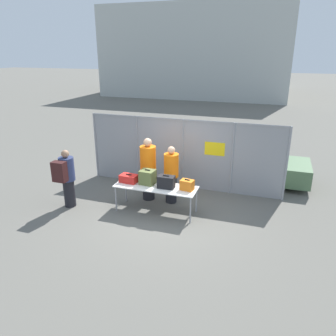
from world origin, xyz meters
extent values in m
plane|color=#605E56|center=(0.00, 0.00, 0.00)|extent=(120.00, 120.00, 0.00)
cylinder|color=gray|center=(-3.03, 1.94, 1.09)|extent=(0.07, 0.07, 2.17)
cylinder|color=gray|center=(-1.51, 1.94, 1.09)|extent=(0.07, 0.07, 2.17)
cylinder|color=gray|center=(0.00, 1.94, 1.09)|extent=(0.07, 0.07, 2.17)
cylinder|color=gray|center=(1.51, 1.94, 1.09)|extent=(0.07, 0.07, 2.17)
cylinder|color=gray|center=(3.03, 1.94, 1.09)|extent=(0.07, 0.07, 2.17)
cube|color=gray|center=(0.00, 1.94, 1.09)|extent=(6.05, 0.01, 2.17)
cube|color=gray|center=(0.00, 1.94, 2.14)|extent=(6.05, 0.04, 0.04)
cube|color=yellow|center=(0.98, 1.93, 1.35)|extent=(0.60, 0.01, 0.40)
cube|color=silver|center=(-0.19, 0.10, 0.72)|extent=(2.18, 0.73, 0.02)
cylinder|color=#99999E|center=(-1.23, -0.21, 0.35)|extent=(0.04, 0.04, 0.70)
cylinder|color=#99999E|center=(0.84, -0.21, 0.35)|extent=(0.04, 0.04, 0.70)
cylinder|color=#99999E|center=(-1.23, 0.41, 0.35)|extent=(0.04, 0.04, 0.70)
cylinder|color=#99999E|center=(0.84, 0.41, 0.35)|extent=(0.04, 0.04, 0.70)
cube|color=red|center=(-0.99, 0.14, 0.83)|extent=(0.49, 0.34, 0.21)
cube|color=black|center=(-0.99, 0.14, 0.95)|extent=(0.16, 0.04, 0.02)
cube|color=#566033|center=(-0.46, 0.19, 0.92)|extent=(0.41, 0.38, 0.38)
cube|color=black|center=(-0.46, 0.19, 1.12)|extent=(0.15, 0.04, 0.02)
cube|color=black|center=(0.10, 0.09, 0.89)|extent=(0.44, 0.26, 0.33)
cube|color=black|center=(0.10, 0.09, 1.07)|extent=(0.16, 0.03, 0.02)
cube|color=orange|center=(0.64, 0.14, 0.86)|extent=(0.36, 0.28, 0.27)
cube|color=black|center=(0.64, 0.14, 1.01)|extent=(0.13, 0.04, 0.02)
cylinder|color=black|center=(-2.58, -0.35, 0.39)|extent=(0.31, 0.31, 0.77)
cylinder|color=navy|center=(-2.58, -0.35, 1.09)|extent=(0.40, 0.40, 0.64)
sphere|color=#A57A5B|center=(-2.58, -0.35, 1.52)|extent=(0.21, 0.21, 0.21)
cube|color=#381919|center=(-2.58, -0.66, 1.12)|extent=(0.36, 0.22, 0.54)
cylinder|color=black|center=(0.01, 0.78, 0.39)|extent=(0.31, 0.31, 0.78)
cylinder|color=orange|center=(0.01, 0.78, 1.11)|extent=(0.41, 0.41, 0.65)
sphere|color=tan|center=(0.01, 0.78, 1.54)|extent=(0.21, 0.21, 0.21)
cylinder|color=black|center=(-0.68, 0.77, 0.43)|extent=(0.34, 0.34, 0.87)
cylinder|color=orange|center=(-0.68, 0.77, 1.23)|extent=(0.45, 0.45, 0.72)
sphere|color=tan|center=(-0.68, 0.77, 1.70)|extent=(0.23, 0.23, 0.23)
cube|color=#4C6B47|center=(2.24, 3.19, 0.46)|extent=(3.13, 1.56, 0.59)
sphere|color=black|center=(1.70, 2.35, 0.30)|extent=(0.59, 0.59, 0.59)
sphere|color=black|center=(1.70, 4.02, 0.30)|extent=(0.59, 0.59, 0.59)
cylinder|color=#59595B|center=(0.13, 3.19, 0.21)|extent=(1.09, 0.06, 0.06)
cube|color=#B2B7B2|center=(-4.99, 26.10, 3.88)|extent=(16.51, 12.08, 7.76)
camera|label=1|loc=(2.64, -7.30, 4.11)|focal=35.00mm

